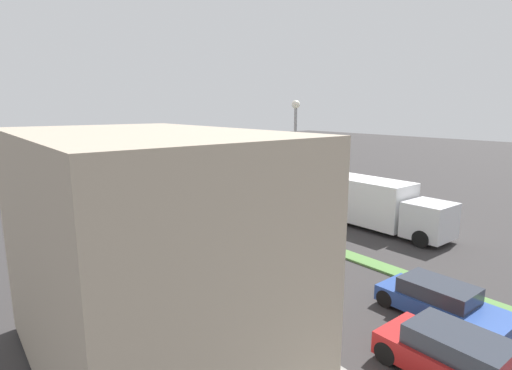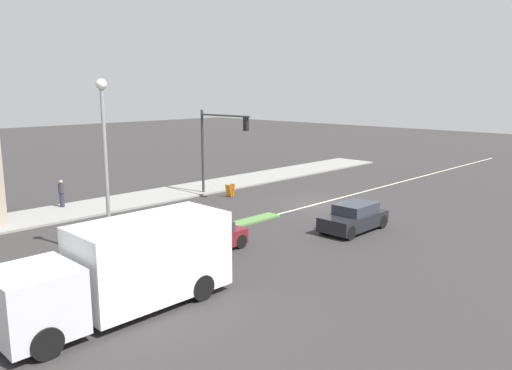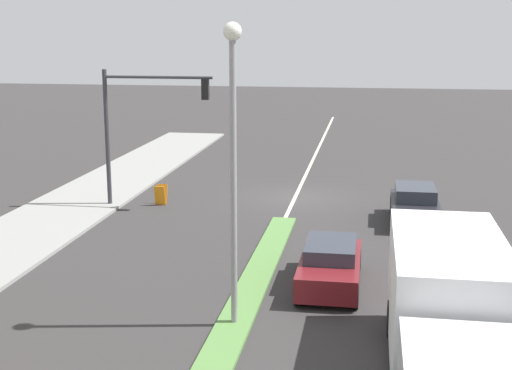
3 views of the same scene
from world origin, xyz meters
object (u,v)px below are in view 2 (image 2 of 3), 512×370
object	(u,v)px
pedestrian	(62,193)
sedan_maroon	(203,239)
sedan_dark	(354,218)
street_lamp	(105,146)
warning_aframe_sign	(230,190)
traffic_signal_main	(216,138)
delivery_truck	(127,267)

from	to	relation	value
pedestrian	sedan_maroon	size ratio (longest dim) A/B	0.41
sedan_dark	sedan_maroon	bearing A→B (deg)	69.63
street_lamp	warning_aframe_sign	xyz separation A→B (m)	(5.51, -11.97, -4.35)
pedestrian	warning_aframe_sign	xyz separation A→B (m)	(-4.65, -9.41, -0.56)
street_lamp	sedan_maroon	xyz separation A→B (m)	(-2.20, -3.24, -4.15)
street_lamp	warning_aframe_sign	world-z (taller)	street_lamp
traffic_signal_main	sedan_maroon	xyz separation A→B (m)	(-8.32, 8.13, -3.28)
traffic_signal_main	sedan_dark	distance (m)	11.60
delivery_truck	warning_aframe_sign	bearing A→B (deg)	-53.43
traffic_signal_main	pedestrian	xyz separation A→B (m)	(4.03, 8.80, -2.91)
traffic_signal_main	delivery_truck	size ratio (longest dim) A/B	0.75
delivery_truck	sedan_maroon	size ratio (longest dim) A/B	1.88
warning_aframe_sign	pedestrian	bearing A→B (deg)	63.70
pedestrian	delivery_truck	bearing A→B (deg)	162.58
street_lamp	sedan_dark	xyz separation A→B (m)	(-5.00, -10.78, -4.10)
warning_aframe_sign	traffic_signal_main	bearing A→B (deg)	44.43
delivery_truck	traffic_signal_main	bearing A→B (deg)	-50.63
traffic_signal_main	street_lamp	xyz separation A→B (m)	(-6.12, 11.37, 0.88)
delivery_truck	sedan_dark	xyz separation A→B (m)	(0.00, -12.97, -0.80)
street_lamp	warning_aframe_sign	distance (m)	13.88
street_lamp	sedan_dark	bearing A→B (deg)	-114.88
delivery_truck	sedan_dark	world-z (taller)	delivery_truck
traffic_signal_main	street_lamp	world-z (taller)	street_lamp
warning_aframe_sign	sedan_maroon	xyz separation A→B (m)	(-7.71, 8.73, 0.20)
street_lamp	sedan_maroon	bearing A→B (deg)	-124.16
sedan_maroon	pedestrian	bearing A→B (deg)	3.12
sedan_dark	delivery_truck	bearing A→B (deg)	90.00
pedestrian	sedan_dark	xyz separation A→B (m)	(-15.16, -8.21, -0.31)
delivery_truck	sedan_dark	bearing A→B (deg)	-90.00
street_lamp	sedan_dark	world-z (taller)	street_lamp
warning_aframe_sign	sedan_maroon	world-z (taller)	sedan_maroon
traffic_signal_main	warning_aframe_sign	bearing A→B (deg)	-135.57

